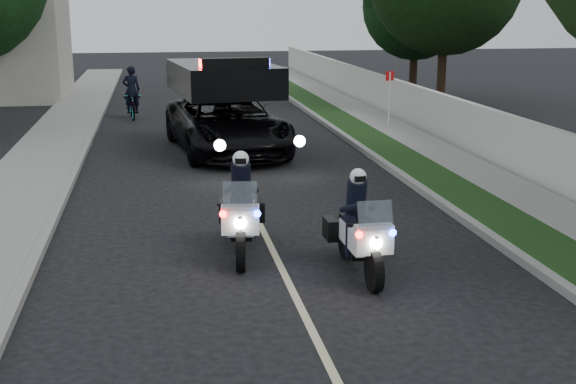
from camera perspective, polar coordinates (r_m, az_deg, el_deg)
ground at (r=12.29m, az=-0.03°, el=-6.65°), size 120.00×120.00×0.00m
curb_right at (r=22.59m, az=5.91°, el=3.00°), size 0.20×60.00×0.15m
grass_verge at (r=22.79m, az=7.61°, el=3.05°), size 1.20×60.00×0.16m
sidewalk_right at (r=23.21m, az=10.68°, el=3.13°), size 1.40×60.00×0.16m
property_wall at (r=23.46m, az=13.05°, el=4.79°), size 0.22×60.00×1.50m
curb_left at (r=21.86m, az=-15.28°, el=2.22°), size 0.20×60.00×0.15m
sidewalk_left at (r=22.00m, az=-18.13°, el=2.09°), size 2.00×60.00×0.16m
lane_marking at (r=21.86m, az=-4.51°, el=2.48°), size 0.12×50.00×0.01m
police_moto_left at (r=13.63m, az=-3.45°, el=-4.58°), size 1.03×2.23×1.83m
police_moto_right at (r=12.72m, az=5.26°, el=-5.99°), size 0.74×2.05×1.73m
police_suv at (r=22.89m, az=-4.54°, el=2.99°), size 3.64×6.59×3.06m
bicycle at (r=30.16m, az=-11.49°, el=5.39°), size 0.83×1.90×0.96m
cyclist at (r=30.16m, az=-11.49°, el=5.39°), size 0.67×0.47×1.81m
sign_post at (r=26.98m, az=7.47°, el=4.57°), size 0.41×0.41×2.12m
tree_right_c at (r=32.56m, az=11.24°, el=6.01°), size 7.43×7.43×10.33m
tree_right_e at (r=36.60m, az=9.24°, el=6.94°), size 5.76×5.76×8.10m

